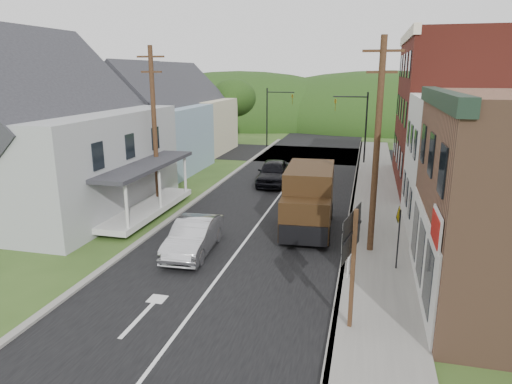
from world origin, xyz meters
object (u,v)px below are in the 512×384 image
Objects in this scene: route_sign_cluster at (352,252)px; silver_sedan at (194,237)px; delivery_van at (309,200)px; dark_sedan at (273,172)px; warning_sign at (399,229)px.

silver_sedan is at bearing 156.80° from route_sign_cluster.
route_sign_cluster is at bearing -77.84° from delivery_van.
delivery_van is (3.62, -8.91, 0.73)m from dark_sedan.
delivery_van reaches higher than warning_sign.
dark_sedan reaches higher than silver_sedan.
silver_sedan is 8.44m from warning_sign.
delivery_van is 2.22× the size of warning_sign.
silver_sedan is at bearing -161.19° from warning_sign.
delivery_van reaches higher than silver_sedan.
dark_sedan is 1.92× the size of warning_sign.
warning_sign is (1.60, 4.71, -0.77)m from route_sign_cluster.
silver_sedan is at bearing -98.02° from dark_sedan.
route_sign_cluster reaches higher than silver_sedan.
delivery_van reaches higher than dark_sedan.
silver_sedan is 1.77× the size of warning_sign.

